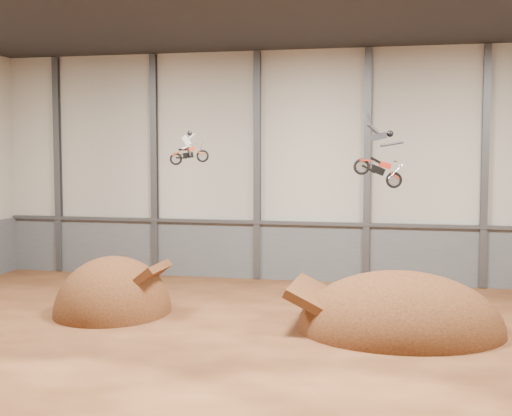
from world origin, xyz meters
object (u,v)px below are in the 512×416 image
at_px(takeoff_ramp, 113,313).
at_px(fmx_rider_a, 190,146).
at_px(landing_ramp, 400,330).
at_px(fmx_rider_b, 375,151).

xyz_separation_m(takeoff_ramp, fmx_rider_a, (4.11, -0.31, 8.17)).
bearing_deg(landing_ramp, fmx_rider_a, 179.23).
relative_size(landing_ramp, fmx_rider_b, 2.89).
bearing_deg(landing_ramp, takeoff_ramp, 178.19).
bearing_deg(fmx_rider_a, fmx_rider_b, -2.16).
height_order(takeoff_ramp, fmx_rider_a, fmx_rider_a).
relative_size(fmx_rider_a, fmx_rider_b, 0.58).
relative_size(takeoff_ramp, fmx_rider_a, 3.54).
height_order(landing_ramp, fmx_rider_b, fmx_rider_b).
distance_m(takeoff_ramp, fmx_rider_a, 9.15).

